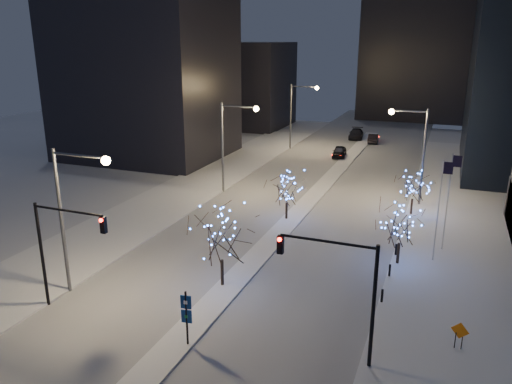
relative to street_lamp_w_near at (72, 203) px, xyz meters
The scene contains 25 objects.
ground 11.23m from the street_lamp_w_near, 12.61° to the right, with size 160.00×160.00×0.00m, color silver.
road 34.80m from the street_lamp_w_near, 74.85° to the left, with size 20.00×130.00×0.02m, color #A6ABB5.
median 30.09m from the street_lamp_w_near, 72.30° to the left, with size 2.00×80.00×0.15m, color silver.
east_sidewalk 30.63m from the street_lamp_w_near, 36.94° to the left, with size 10.00×90.00×0.15m, color silver.
west_sidewalk 19.77m from the street_lamp_w_near, 105.71° to the left, with size 8.00×90.00×0.15m, color silver.
filler_west_near 42.87m from the street_lamp_w_near, 116.64° to the left, with size 22.00×18.00×24.00m, color black.
filler_west_far 70.12m from the street_lamp_w_near, 104.09° to the left, with size 18.00×16.00×16.00m, color black.
horizon_block 92.38m from the street_lamp_w_near, 80.58° to the left, with size 24.00×14.00×42.00m, color black.
street_lamp_w_near is the anchor object (origin of this frame).
street_lamp_w_mid 25.00m from the street_lamp_w_near, 90.00° to the left, with size 4.40×0.56×10.00m.
street_lamp_w_far 50.00m from the street_lamp_w_near, 90.00° to the left, with size 4.40×0.56×10.00m.
street_lamp_east 33.85m from the street_lamp_w_near, 55.81° to the left, with size 3.90×0.56×10.00m.
traffic_signal_west 2.70m from the street_lamp_w_near, 76.04° to the right, with size 5.26×0.43×7.00m.
traffic_signal_east 17.99m from the street_lamp_w_near, ahead, with size 5.26×0.43×7.00m.
flagpoles 27.07m from the street_lamp_w_near, 34.36° to the left, with size 1.35×2.60×8.00m.
bollards 21.57m from the street_lamp_w_near, 22.69° to the left, with size 0.16×12.16×0.90m.
car_near 47.92m from the street_lamp_w_near, 81.01° to the left, with size 1.86×4.62×1.57m, color black.
car_mid 60.74m from the street_lamp_w_near, 80.06° to the left, with size 1.56×4.48×1.48m, color black.
car_far 62.68m from the street_lamp_w_near, 83.44° to the left, with size 2.31×5.69×1.65m, color black.
holiday_tree_median_near 9.87m from the street_lamp_w_near, 27.48° to the left, with size 5.18×5.18×5.88m.
holiday_tree_median_far 20.92m from the street_lamp_w_near, 65.87° to the left, with size 4.52×4.52×4.66m.
holiday_tree_plaza_near 23.33m from the street_lamp_w_near, 32.68° to the left, with size 4.62×4.62×4.75m.
holiday_tree_plaza_far 31.52m from the street_lamp_w_near, 51.63° to the left, with size 4.29×4.29×4.33m.
wayfinding_sign 10.93m from the street_lamp_w_near, 15.98° to the right, with size 0.61×0.16×3.43m.
construction_sign 24.49m from the street_lamp_w_near, ahead, with size 0.95×0.33×1.63m.
Camera 1 is at (13.09, -22.00, 16.57)m, focal length 35.00 mm.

